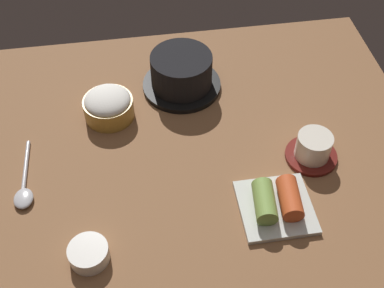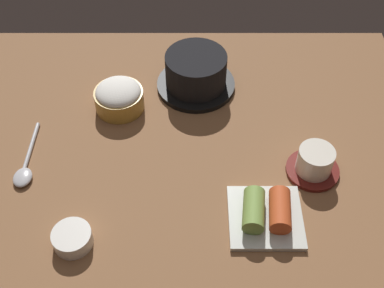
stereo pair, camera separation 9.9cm
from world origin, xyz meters
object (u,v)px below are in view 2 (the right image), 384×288
at_px(spoon, 24,169).
at_px(stone_pot, 195,72).
at_px(side_bowl_near, 72,238).
at_px(tea_cup_with_saucer, 314,162).
at_px(kimchi_plate, 266,213).
at_px(rice_bowl, 118,97).

bearing_deg(spoon, stone_pot, 36.07).
bearing_deg(side_bowl_near, tea_cup_with_saucer, 19.74).
relative_size(side_bowl_near, spoon, 0.41).
bearing_deg(stone_pot, kimchi_plate, -70.78).
distance_m(rice_bowl, spoon, 0.25).
relative_size(tea_cup_with_saucer, kimchi_plate, 0.78).
height_order(side_bowl_near, spoon, side_bowl_near).
bearing_deg(kimchi_plate, side_bowl_near, -171.80).
height_order(tea_cup_with_saucer, kimchi_plate, tea_cup_with_saucer).
bearing_deg(rice_bowl, spoon, -133.64).
height_order(tea_cup_with_saucer, side_bowl_near, tea_cup_with_saucer).
bearing_deg(rice_bowl, side_bowl_near, -98.40).
distance_m(rice_bowl, kimchi_plate, 0.41).
bearing_deg(stone_pot, spoon, -143.93).
relative_size(stone_pot, rice_bowl, 1.66).
relative_size(rice_bowl, spoon, 0.63).
xyz_separation_m(kimchi_plate, spoon, (-0.46, 0.11, -0.01)).
relative_size(stone_pot, spoon, 1.05).
bearing_deg(side_bowl_near, spoon, 126.68).
xyz_separation_m(stone_pot, spoon, (-0.33, -0.24, -0.04)).
distance_m(rice_bowl, side_bowl_near, 0.34).
height_order(rice_bowl, kimchi_plate, rice_bowl).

